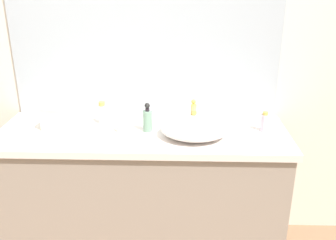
{
  "coord_description": "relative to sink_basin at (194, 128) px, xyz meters",
  "views": [
    {
      "loc": [
        0.32,
        -1.6,
        1.73
      ],
      "look_at": [
        0.26,
        0.38,
        0.94
      ],
      "focal_mm": 40.16,
      "sensor_mm": 36.0,
      "label": 1
    }
  ],
  "objects": [
    {
      "name": "perfume_bottle",
      "position": [
        -0.55,
        0.17,
        0.02
      ],
      "size": [
        0.05,
        0.05,
        0.14
      ],
      "color": "white",
      "rests_on": "vanity_counter"
    },
    {
      "name": "candle_jar",
      "position": [
        -0.43,
        0.06,
        -0.03
      ],
      "size": [
        0.06,
        0.06,
        0.03
      ],
      "primitive_type": "cylinder",
      "color": "silver",
      "rests_on": "vanity_counter"
    },
    {
      "name": "lotion_bottle",
      "position": [
        0.41,
        0.08,
        0.01
      ],
      "size": [
        0.05,
        0.05,
        0.12
      ],
      "color": "silver",
      "rests_on": "vanity_counter"
    },
    {
      "name": "wall_mirror_panel",
      "position": [
        -0.3,
        0.35,
        0.59
      ],
      "size": [
        1.65,
        0.01,
        1.28
      ],
      "primitive_type": "cube",
      "color": "#B2BCC6",
      "rests_on": "vanity_counter"
    },
    {
      "name": "sink_basin",
      "position": [
        0.0,
        0.0,
        0.0
      ],
      "size": [
        0.38,
        0.33,
        0.1
      ],
      "primitive_type": "ellipsoid",
      "color": "silver",
      "rests_on": "vanity_counter"
    },
    {
      "name": "vanity_counter",
      "position": [
        -0.3,
        0.06,
        -0.48
      ],
      "size": [
        1.69,
        0.58,
        0.86
      ],
      "color": "gray",
      "rests_on": "ground"
    },
    {
      "name": "soap_dispenser",
      "position": [
        -0.27,
        0.06,
        0.02
      ],
      "size": [
        0.05,
        0.05,
        0.17
      ],
      "color": "gray",
      "rests_on": "vanity_counter"
    },
    {
      "name": "faucet",
      "position": [
        0.0,
        0.18,
        0.03
      ],
      "size": [
        0.03,
        0.14,
        0.14
      ],
      "color": "gold",
      "rests_on": "vanity_counter"
    },
    {
      "name": "tissue_box",
      "position": [
        -0.82,
        0.09,
        0.03
      ],
      "size": [
        0.14,
        0.14,
        0.18
      ],
      "color": "beige",
      "rests_on": "vanity_counter"
    },
    {
      "name": "bathroom_wall_rear",
      "position": [
        -0.41,
        0.39,
        0.39
      ],
      "size": [
        6.0,
        0.06,
        2.6
      ],
      "primitive_type": "cube",
      "color": "silver",
      "rests_on": "ground"
    }
  ]
}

